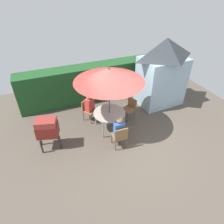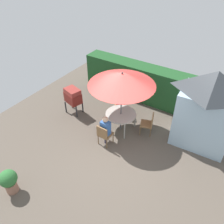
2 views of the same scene
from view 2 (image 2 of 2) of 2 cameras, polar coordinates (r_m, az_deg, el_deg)
ground_plane at (r=8.59m, az=1.34°, el=-8.98°), size 11.00×11.00×0.00m
hedge_backdrop at (r=10.58m, az=11.47°, el=6.05°), size 7.42×0.85×1.69m
garden_shed at (r=8.51m, az=22.77°, el=0.63°), size 2.11×1.56×2.99m
patio_table at (r=8.94m, az=2.23°, el=-0.74°), size 1.21×1.21×0.76m
patio_umbrella at (r=8.06m, az=2.50°, el=8.21°), size 2.45×2.45×2.58m
bbq_grill at (r=9.89m, az=-9.78°, el=3.91°), size 0.81×0.67×1.20m
chair_near_shed at (r=9.90m, az=1.96°, el=2.25°), size 0.64×0.64×0.90m
chair_far_side at (r=8.37m, az=-1.97°, el=-5.50°), size 0.48×0.48×0.90m
chair_toward_hedge at (r=8.95m, az=9.19°, el=-2.72°), size 0.59×0.58×0.90m
potted_plant_by_shed at (r=7.69m, az=-24.42°, el=-15.34°), size 0.53×0.53×0.86m
person_in_red at (r=9.68m, az=2.01°, el=3.23°), size 0.42×0.39×1.26m
person_in_blue at (r=8.25m, az=-1.65°, el=-3.84°), size 0.35×0.25×1.26m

